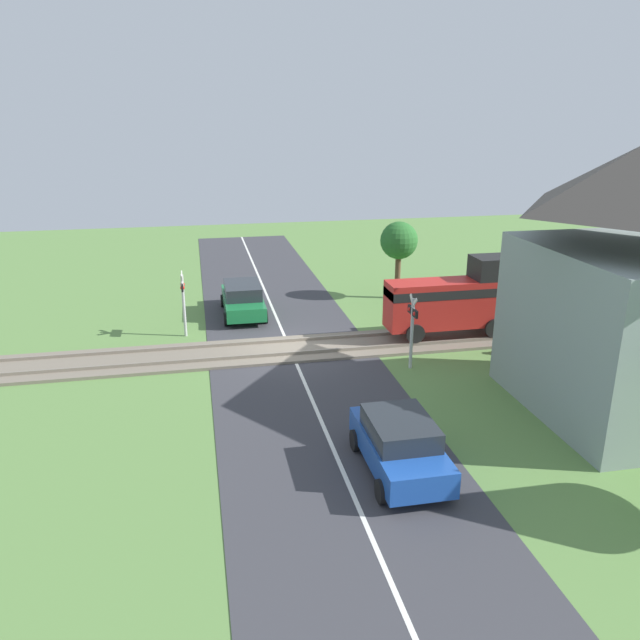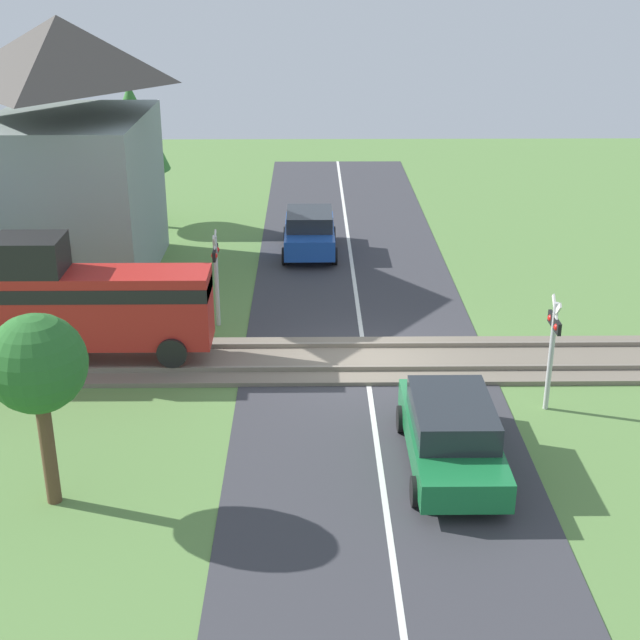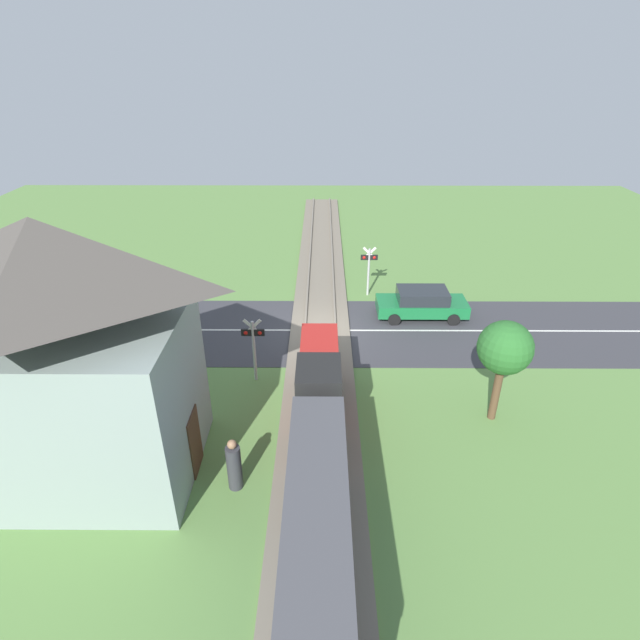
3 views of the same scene
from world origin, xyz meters
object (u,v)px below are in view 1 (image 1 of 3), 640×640
(car_far_side, at_px, (400,444))
(crossing_signal_east_approach, at_px, (412,322))
(train, at_px, (551,290))
(car_near_crossing, at_px, (243,299))
(crossing_signal_west_approach, at_px, (183,295))
(station_building, at_px, (624,288))
(pedestrian_by_station, at_px, (552,336))

(car_far_side, bearing_deg, crossing_signal_east_approach, 158.32)
(train, xyz_separation_m, car_far_side, (9.12, -9.57, -1.08))
(train, bearing_deg, car_near_crossing, -111.93)
(train, relative_size, crossing_signal_west_approach, 5.01)
(crossing_signal_east_approach, height_order, station_building, station_building)
(car_near_crossing, height_order, pedestrian_by_station, pedestrian_by_station)
(station_building, relative_size, pedestrian_by_station, 4.53)
(train, relative_size, car_near_crossing, 3.13)
(pedestrian_by_station, bearing_deg, train, 152.49)
(car_near_crossing, height_order, crossing_signal_west_approach, crossing_signal_west_approach)
(train, bearing_deg, station_building, -16.37)
(train, bearing_deg, car_far_side, -46.39)
(train, height_order, crossing_signal_west_approach, train)
(train, bearing_deg, crossing_signal_west_approach, -99.67)
(car_near_crossing, relative_size, crossing_signal_east_approach, 1.60)
(crossing_signal_west_approach, height_order, crossing_signal_east_approach, same)
(car_far_side, height_order, crossing_signal_east_approach, crossing_signal_east_approach)
(car_far_side, xyz_separation_m, station_building, (-2.08, 7.51, 3.20))
(car_far_side, distance_m, pedestrian_by_station, 10.60)
(car_far_side, xyz_separation_m, crossing_signal_west_approach, (-11.69, -5.49, 0.99))
(train, xyz_separation_m, car_near_crossing, (-5.01, -12.45, -1.10))
(car_far_side, bearing_deg, train, 133.61)
(car_far_side, distance_m, crossing_signal_west_approach, 12.95)
(car_far_side, distance_m, crossing_signal_east_approach, 7.12)
(crossing_signal_west_approach, xyz_separation_m, crossing_signal_east_approach, (5.13, 8.09, 0.00))
(crossing_signal_east_approach, xyz_separation_m, pedestrian_by_station, (-0.07, 5.67, -0.97))
(car_far_side, bearing_deg, pedestrian_by_station, 128.68)
(car_near_crossing, bearing_deg, crossing_signal_east_approach, 35.90)
(train, xyz_separation_m, station_building, (7.04, -2.07, 2.12))
(car_near_crossing, bearing_deg, pedestrian_by_station, 56.04)
(crossing_signal_west_approach, bearing_deg, train, 80.33)
(crossing_signal_east_approach, distance_m, pedestrian_by_station, 5.75)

